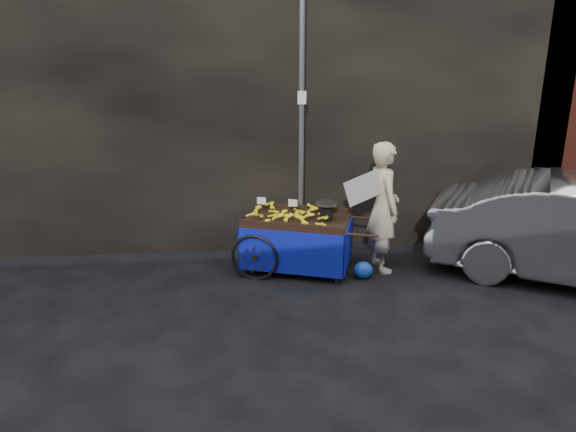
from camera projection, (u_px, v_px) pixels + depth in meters
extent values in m
plane|color=black|center=(289.00, 293.00, 7.39)|extent=(80.00, 80.00, 0.00)
cube|color=black|center=(212.00, 83.00, 8.98)|extent=(11.00, 2.00, 5.00)
cylinder|color=slate|center=(301.00, 126.00, 8.02)|extent=(0.08, 0.08, 4.00)
cube|color=white|center=(302.00, 98.00, 7.84)|extent=(0.12, 0.02, 0.18)
cube|color=black|center=(297.00, 221.00, 7.95)|extent=(1.66, 1.31, 0.05)
cube|color=black|center=(304.00, 208.00, 8.32)|extent=(1.39, 0.49, 0.09)
cube|color=black|center=(291.00, 227.00, 7.54)|extent=(1.39, 0.49, 0.09)
cube|color=black|center=(337.00, 258.00, 7.59)|extent=(0.06, 0.06, 0.72)
cube|color=black|center=(344.00, 240.00, 8.26)|extent=(0.06, 0.06, 0.72)
cylinder|color=black|center=(362.00, 235.00, 7.41)|extent=(0.44, 0.18, 0.04)
cylinder|color=black|center=(367.00, 218.00, 8.08)|extent=(0.44, 0.18, 0.04)
torus|color=black|center=(255.00, 258.00, 7.73)|extent=(0.66, 0.26, 0.68)
torus|color=black|center=(272.00, 234.00, 8.64)|extent=(0.66, 0.26, 0.68)
cylinder|color=black|center=(264.00, 245.00, 8.19)|extent=(0.36, 0.98, 0.05)
cube|color=navy|center=(290.00, 253.00, 7.62)|extent=(1.41, 0.48, 0.62)
cube|color=navy|center=(304.00, 231.00, 8.47)|extent=(1.41, 0.48, 0.62)
cube|color=navy|center=(248.00, 237.00, 8.21)|extent=(0.31, 0.90, 0.62)
cube|color=navy|center=(348.00, 246.00, 7.89)|extent=(0.31, 0.90, 0.62)
cube|color=black|center=(327.00, 212.00, 7.86)|extent=(0.19, 0.17, 0.14)
cylinder|color=silver|center=(327.00, 203.00, 7.82)|extent=(0.39, 0.39, 0.03)
cube|color=white|center=(261.00, 201.00, 7.87)|extent=(0.12, 0.05, 0.10)
cube|color=white|center=(293.00, 203.00, 7.77)|extent=(0.12, 0.05, 0.10)
imported|color=#C0A88F|center=(383.00, 207.00, 7.88)|extent=(0.54, 0.74, 1.87)
cube|color=silver|center=(363.00, 188.00, 7.62)|extent=(0.57, 0.15, 0.50)
ellipsoid|color=blue|center=(363.00, 270.00, 7.81)|extent=(0.27, 0.21, 0.24)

